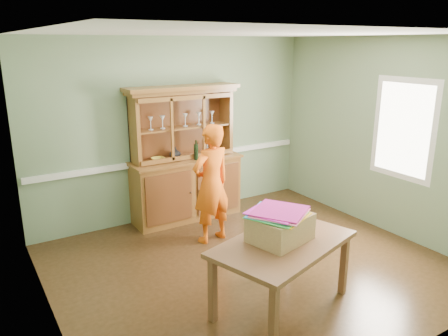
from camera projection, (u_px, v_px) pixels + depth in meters
floor at (251, 265)px, 5.31m from camera, size 4.50×4.50×0.00m
ceiling at (255, 33)px, 4.57m from camera, size 4.50×4.50×0.00m
wall_back at (176, 129)px, 6.57m from camera, size 4.50×0.00×4.50m
wall_left at (42, 192)px, 3.80m from camera, size 0.00×4.00×4.00m
wall_right at (384, 136)px, 6.08m from camera, size 0.00×4.00×4.00m
wall_front at (406, 215)px, 3.31m from camera, size 4.50×0.00×4.50m
chair_rail at (177, 158)px, 6.68m from camera, size 4.41×0.05×0.08m
framed_map at (36, 162)px, 4.00m from camera, size 0.03×0.60×0.46m
window_panel at (403, 129)px, 5.78m from camera, size 0.03×0.96×1.36m
china_hutch at (185, 173)px, 6.58m from camera, size 1.71×0.57×2.01m
dining_table at (283, 249)px, 4.32m from camera, size 1.63×1.24×0.72m
cardboard_box at (280, 228)px, 4.30m from camera, size 0.66×0.58×0.26m
kite_stack at (278, 213)px, 4.24m from camera, size 0.65×0.65×0.05m
person at (211, 184)px, 5.77m from camera, size 0.64×0.47×1.61m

